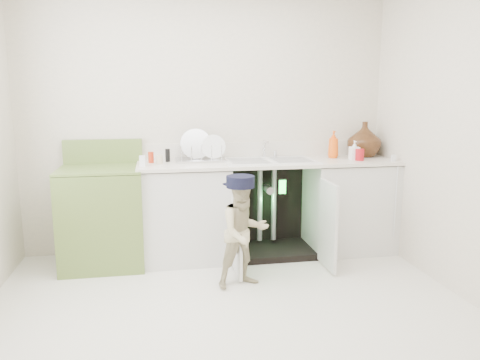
{
  "coord_description": "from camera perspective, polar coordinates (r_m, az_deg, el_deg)",
  "views": [
    {
      "loc": [
        -0.49,
        -3.01,
        1.52
      ],
      "look_at": [
        0.18,
        0.7,
        0.82
      ],
      "focal_mm": 35.0,
      "sensor_mm": 36.0,
      "label": 1
    }
  ],
  "objects": [
    {
      "name": "ground",
      "position": [
        3.41,
        -0.86,
        -16.01
      ],
      "size": [
        3.5,
        3.5,
        0.0
      ],
      "primitive_type": "plane",
      "color": "beige",
      "rests_on": "ground"
    },
    {
      "name": "room_shell",
      "position": [
        3.06,
        -0.92,
        5.41
      ],
      "size": [
        6.0,
        5.5,
        1.26
      ],
      "color": "beige",
      "rests_on": "ground"
    },
    {
      "name": "counter_run",
      "position": [
        4.48,
        4.01,
        -2.98
      ],
      "size": [
        2.44,
        1.02,
        1.25
      ],
      "color": "silver",
      "rests_on": "ground"
    },
    {
      "name": "avocado_stove",
      "position": [
        4.35,
        -16.36,
        -4.11
      ],
      "size": [
        0.71,
        0.65,
        1.1
      ],
      "color": "olive",
      "rests_on": "ground"
    },
    {
      "name": "repair_worker",
      "position": [
        3.71,
        0.48,
        -6.21
      ],
      "size": [
        0.7,
        0.61,
        0.89
      ],
      "rotation": [
        0.0,
        0.0,
        0.29
      ],
      "color": "beige",
      "rests_on": "ground"
    }
  ]
}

